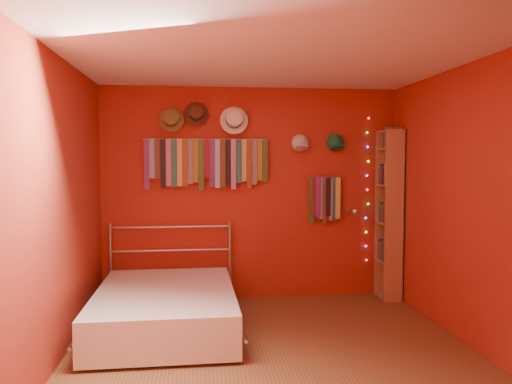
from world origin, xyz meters
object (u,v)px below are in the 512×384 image
object	(u,v)px
reading_lamp	(354,211)
bookshelf	(393,213)
tie_rack	(207,161)
bed	(166,308)

from	to	relation	value
reading_lamp	bookshelf	size ratio (longest dim) A/B	0.15
tie_rack	bookshelf	bearing A→B (deg)	-4.05
bookshelf	bed	size ratio (longest dim) A/B	1.04
tie_rack	reading_lamp	xyz separation A→B (m)	(1.71, -0.16, -0.59)
bookshelf	bed	distance (m)	2.86
reading_lamp	bookshelf	bearing A→B (deg)	0.75
reading_lamp	tie_rack	bearing A→B (deg)	174.62
tie_rack	bed	bearing A→B (deg)	-112.54
bookshelf	bed	bearing A→B (deg)	-161.91
tie_rack	bed	world-z (taller)	tie_rack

